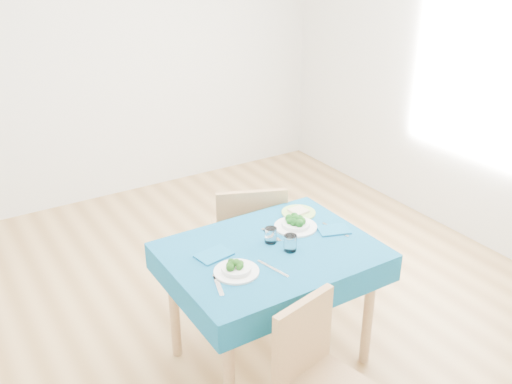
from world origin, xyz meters
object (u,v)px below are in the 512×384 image
table (270,305)px  bowl_far (296,222)px  chair_far (247,214)px  side_plate (299,213)px  bowl_near (236,267)px

table → bowl_far: size_ratio=4.45×
chair_far → bowl_far: chair_far is taller
chair_far → side_plate: size_ratio=5.49×
chair_far → bowl_far: size_ratio=4.55×
side_plate → bowl_near: bearing=-150.8°
table → chair_far: bearing=68.5°
chair_far → bowl_near: size_ratio=4.90×
table → bowl_far: 0.51m
table → side_plate: (0.38, 0.27, 0.38)m
chair_far → side_plate: 0.50m
side_plate → table: bearing=-144.8°
table → chair_far: (0.29, 0.73, 0.20)m
table → bowl_near: (-0.28, -0.10, 0.41)m
table → chair_far: chair_far is taller
chair_far → table: bearing=91.4°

